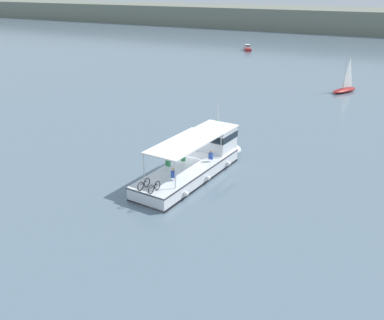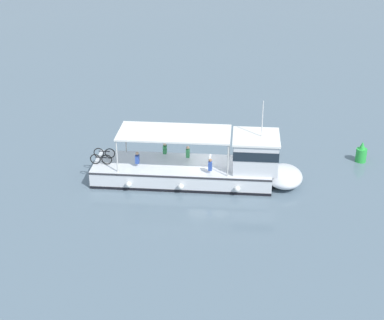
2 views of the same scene
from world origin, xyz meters
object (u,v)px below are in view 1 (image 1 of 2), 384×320
object	(u,v)px
ferry_main	(199,160)
channel_buoy	(217,126)
motorboat_near_port	(248,48)
sailboat_off_stern	(345,88)

from	to	relation	value
ferry_main	channel_buoy	size ratio (longest dim) A/B	9.26
ferry_main	motorboat_near_port	distance (m)	68.85
channel_buoy	motorboat_near_port	bearing A→B (deg)	109.14
ferry_main	motorboat_near_port	xyz separation A→B (m)	(-22.30, 65.14, -0.47)
channel_buoy	ferry_main	bearing A→B (deg)	-72.43
sailboat_off_stern	motorboat_near_port	size ratio (longest dim) A/B	1.43
sailboat_off_stern	motorboat_near_port	xyz separation A→B (m)	(-27.31, 31.09, 0.00)
sailboat_off_stern	channel_buoy	size ratio (longest dim) A/B	3.86
motorboat_near_port	channel_buoy	xyz separation A→B (m)	(19.15, -55.18, 0.02)
ferry_main	sailboat_off_stern	xyz separation A→B (m)	(5.01, 34.05, -0.47)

